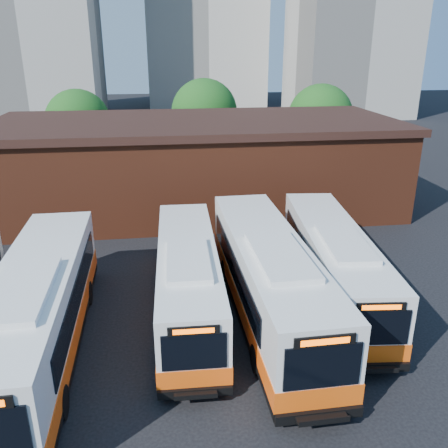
{
  "coord_description": "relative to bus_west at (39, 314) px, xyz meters",
  "views": [
    {
      "loc": [
        -2.59,
        -13.94,
        11.31
      ],
      "look_at": [
        0.36,
        7.66,
        3.08
      ],
      "focal_mm": 38.0,
      "sensor_mm": 36.0,
      "label": 1
    }
  ],
  "objects": [
    {
      "name": "ground",
      "position": [
        7.47,
        -2.55,
        -1.7
      ],
      "size": [
        220.0,
        220.0,
        0.0
      ],
      "primitive_type": "plane",
      "color": "black"
    },
    {
      "name": "bus_west",
      "position": [
        0.0,
        0.0,
        0.0
      ],
      "size": [
        3.07,
        13.82,
        3.75
      ],
      "rotation": [
        0.0,
        0.0,
        0.01
      ],
      "color": "white",
      "rests_on": "ground"
    },
    {
      "name": "bus_midwest",
      "position": [
        5.84,
        2.28,
        -0.18
      ],
      "size": [
        2.9,
        12.4,
        3.36
      ],
      "rotation": [
        0.0,
        0.0,
        -0.03
      ],
      "color": "white",
      "rests_on": "ground"
    },
    {
      "name": "bus_mideast",
      "position": [
        9.29,
        1.43,
        0.02
      ],
      "size": [
        3.14,
        14.0,
        3.8
      ],
      "rotation": [
        0.0,
        0.0,
        0.02
      ],
      "color": "white",
      "rests_on": "ground"
    },
    {
      "name": "bus_east",
      "position": [
        12.74,
        2.88,
        -0.13
      ],
      "size": [
        3.82,
        12.89,
        3.47
      ],
      "rotation": [
        0.0,
        0.0,
        -0.1
      ],
      "color": "white",
      "rests_on": "ground"
    },
    {
      "name": "depot_building",
      "position": [
        7.47,
        17.45,
        1.56
      ],
      "size": [
        28.6,
        12.6,
        6.4
      ],
      "color": "maroon",
      "rests_on": "ground"
    },
    {
      "name": "tree_west",
      "position": [
        -2.53,
        29.45,
        2.94
      ],
      "size": [
        6.0,
        6.0,
        7.65
      ],
      "color": "#382314",
      "rests_on": "ground"
    },
    {
      "name": "tree_mid",
      "position": [
        9.47,
        31.45,
        3.38
      ],
      "size": [
        6.56,
        6.56,
        8.36
      ],
      "color": "#382314",
      "rests_on": "ground"
    },
    {
      "name": "tree_east",
      "position": [
        20.47,
        28.45,
        3.13
      ],
      "size": [
        6.24,
        6.24,
        7.96
      ],
      "color": "#382314",
      "rests_on": "ground"
    }
  ]
}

